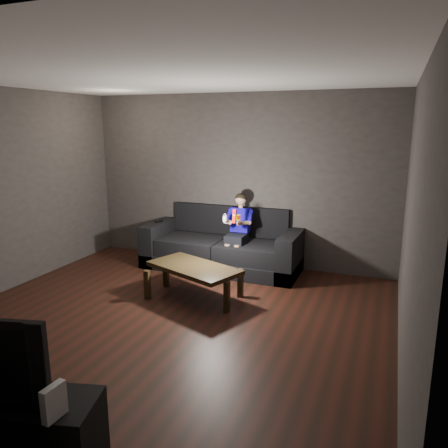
% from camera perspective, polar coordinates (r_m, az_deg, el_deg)
% --- Properties ---
extents(floor, '(5.00, 5.00, 0.00)m').
position_cam_1_polar(floor, '(5.13, -8.09, -12.79)').
color(floor, black).
rests_on(floor, ground).
extents(back_wall, '(5.00, 0.04, 2.70)m').
position_cam_1_polar(back_wall, '(6.97, 1.71, 5.73)').
color(back_wall, '#373230').
rests_on(back_wall, ground).
extents(right_wall, '(0.04, 5.00, 2.70)m').
position_cam_1_polar(right_wall, '(4.10, 23.30, -0.32)').
color(right_wall, '#373230').
rests_on(right_wall, ground).
extents(ceiling, '(5.00, 5.00, 0.02)m').
position_cam_1_polar(ceiling, '(4.66, -9.18, 18.71)').
color(ceiling, white).
rests_on(ceiling, back_wall).
extents(sofa, '(2.43, 1.05, 0.94)m').
position_cam_1_polar(sofa, '(6.90, -0.08, -3.19)').
color(sofa, black).
rests_on(sofa, floor).
extents(child, '(0.42, 0.51, 1.03)m').
position_cam_1_polar(child, '(6.62, 1.90, 0.01)').
color(child, black).
rests_on(child, sofa).
extents(wii_remote_red, '(0.05, 0.07, 0.20)m').
position_cam_1_polar(wii_remote_red, '(6.19, 1.37, 1.04)').
color(wii_remote_red, red).
rests_on(wii_remote_red, child).
extents(nunchuk_white, '(0.07, 0.10, 0.15)m').
position_cam_1_polar(nunchuk_white, '(6.25, 0.10, 0.76)').
color(nunchuk_white, silver).
rests_on(nunchuk_white, child).
extents(wii_remote_black, '(0.08, 0.16, 0.03)m').
position_cam_1_polar(wii_remote_black, '(7.19, -8.49, 0.38)').
color(wii_remote_black, black).
rests_on(wii_remote_black, sofa).
extents(coffee_table, '(1.35, 1.00, 0.44)m').
position_cam_1_polar(coffee_table, '(5.66, -3.95, -6.04)').
color(coffee_table, black).
rests_on(coffee_table, floor).
extents(wii_console, '(0.06, 0.16, 0.21)m').
position_cam_1_polar(wii_console, '(2.93, -21.33, -20.85)').
color(wii_console, silver).
rests_on(wii_console, media_console).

